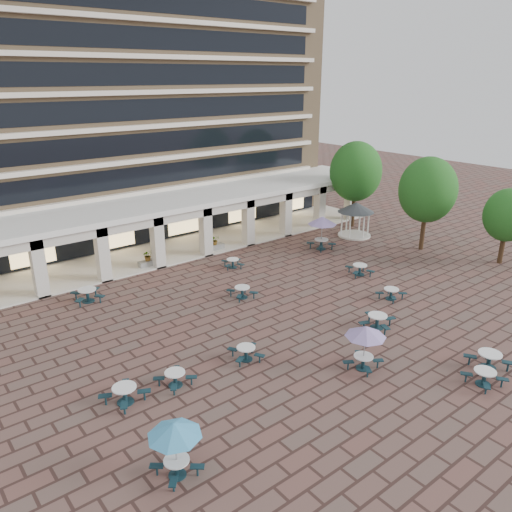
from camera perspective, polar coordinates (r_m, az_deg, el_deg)
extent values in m
plane|color=brown|center=(29.84, 4.05, -7.10)|extent=(120.00, 120.00, 0.00)
cube|color=#9B7D57|center=(48.53, -17.17, 16.12)|extent=(40.00, 15.00, 22.00)
cube|color=beige|center=(42.36, -12.29, 7.18)|extent=(36.80, 0.50, 0.35)
cube|color=black|center=(42.30, -12.56, 8.95)|extent=(35.20, 0.05, 1.60)
cube|color=beige|center=(41.88, -12.55, 10.65)|extent=(36.80, 0.50, 0.35)
cube|color=black|center=(41.90, -12.83, 12.43)|extent=(35.20, 0.05, 1.60)
cube|color=beige|center=(41.56, -12.83, 14.18)|extent=(36.80, 0.50, 0.35)
cube|color=black|center=(41.66, -13.11, 15.97)|extent=(35.20, 0.05, 1.60)
cube|color=beige|center=(41.40, -13.11, 17.76)|extent=(36.80, 0.50, 0.35)
cube|color=black|center=(41.58, -13.41, 19.54)|extent=(35.20, 0.05, 1.60)
cube|color=beige|center=(41.40, -13.41, 21.34)|extent=(36.80, 0.50, 0.35)
cube|color=black|center=(41.67, -13.72, 23.11)|extent=(35.20, 0.05, 1.60)
cube|color=beige|center=(41.56, -13.73, 24.92)|extent=(36.80, 0.50, 0.35)
cube|color=white|center=(40.03, -10.47, 6.13)|extent=(42.00, 6.60, 0.40)
cube|color=beige|center=(37.72, -8.36, 4.70)|extent=(42.00, 0.30, 0.90)
cube|color=black|center=(42.97, -12.00, 3.66)|extent=(38.00, 0.15, 3.20)
cube|color=beige|center=(41.20, -10.12, 0.54)|extent=(42.00, 6.00, 0.12)
cube|color=beige|center=(34.72, -23.58, -1.21)|extent=(0.80, 0.80, 4.00)
cube|color=beige|center=(35.87, -17.15, 0.27)|extent=(0.80, 0.80, 4.00)
cube|color=beige|center=(37.47, -11.20, 1.63)|extent=(0.80, 0.80, 4.00)
cube|color=beige|center=(39.46, -5.77, 2.85)|extent=(0.80, 0.80, 4.00)
cube|color=beige|center=(41.78, -0.90, 3.92)|extent=(0.80, 0.80, 4.00)
cube|color=beige|center=(44.38, 3.43, 4.85)|extent=(0.80, 0.80, 4.00)
cube|color=beige|center=(47.22, 7.28, 5.66)|extent=(0.80, 0.80, 4.00)
cube|color=beige|center=(50.25, 10.69, 6.34)|extent=(0.80, 0.80, 4.00)
cube|color=#FFD88C|center=(39.81, -24.24, 0.68)|extent=(3.20, 0.08, 2.40)
cube|color=#FFD88C|center=(41.65, -15.80, 2.53)|extent=(3.20, 0.08, 2.40)
cube|color=#FFD88C|center=(44.34, -8.21, 4.13)|extent=(3.20, 0.08, 2.40)
cube|color=#FFD88C|center=(47.75, -1.57, 5.48)|extent=(3.20, 0.08, 2.40)
cube|color=#FFD88C|center=(51.73, 4.14, 6.57)|extent=(3.20, 0.08, 2.40)
cylinder|color=#122E37|center=(23.57, -14.67, -15.83)|extent=(0.74, 0.74, 0.04)
cylinder|color=#122E37|center=(23.38, -14.74, -15.18)|extent=(0.19, 0.19, 0.70)
cylinder|color=silver|center=(23.14, -14.84, -14.31)|extent=(1.06, 1.06, 0.05)
cube|color=#122E37|center=(24.00, -14.70, -13.82)|extent=(0.53, 0.65, 0.05)
cylinder|color=#122E37|center=(24.13, -14.64, -14.30)|extent=(0.08, 0.08, 0.45)
cube|color=#122E37|center=(23.39, -16.86, -15.03)|extent=(0.65, 0.53, 0.05)
cylinder|color=#122E37|center=(23.53, -16.80, -15.52)|extent=(0.08, 0.08, 0.45)
cube|color=#122E37|center=(22.64, -14.85, -16.13)|extent=(0.53, 0.65, 0.05)
cylinder|color=#122E37|center=(22.78, -14.79, -16.62)|extent=(0.08, 0.08, 0.45)
cube|color=#122E37|center=(23.26, -12.67, -14.83)|extent=(0.65, 0.53, 0.05)
cylinder|color=#122E37|center=(23.40, -12.63, -15.32)|extent=(0.08, 0.08, 0.45)
cylinder|color=#122E37|center=(26.19, 24.51, -13.18)|extent=(0.69, 0.69, 0.04)
cylinder|color=#122E37|center=(26.03, 24.61, -12.61)|extent=(0.18, 0.18, 0.65)
cylinder|color=silver|center=(25.83, 24.74, -11.86)|extent=(0.99, 0.99, 0.05)
cube|color=#122E37|center=(26.63, 24.43, -11.54)|extent=(0.60, 0.54, 0.05)
cylinder|color=#122E37|center=(26.74, 24.36, -11.95)|extent=(0.08, 0.08, 0.42)
cube|color=#122E37|center=(25.85, 22.93, -12.30)|extent=(0.54, 0.60, 0.05)
cylinder|color=#122E37|center=(25.97, 22.86, -12.72)|extent=(0.08, 0.08, 0.42)
cube|color=#122E37|center=(25.33, 24.87, -13.31)|extent=(0.60, 0.54, 0.05)
cylinder|color=#122E37|center=(25.45, 24.79, -13.74)|extent=(0.08, 0.08, 0.42)
cube|color=#122E37|center=(26.13, 26.35, -12.49)|extent=(0.54, 0.60, 0.05)
cylinder|color=#122E37|center=(26.24, 26.27, -12.92)|extent=(0.08, 0.08, 0.42)
cylinder|color=#122E37|center=(33.33, 15.12, -4.72)|extent=(0.66, 0.66, 0.04)
cylinder|color=#122E37|center=(33.21, 15.17, -4.27)|extent=(0.17, 0.17, 0.62)
cylinder|color=silver|center=(33.06, 15.22, -3.67)|extent=(0.94, 0.94, 0.05)
cube|color=#122E37|center=(33.83, 14.93, -3.60)|extent=(0.54, 0.56, 0.05)
cylinder|color=#122E37|center=(33.91, 14.90, -3.93)|extent=(0.08, 0.08, 0.40)
cube|color=#122E37|center=(33.02, 13.93, -4.10)|extent=(0.56, 0.54, 0.05)
cylinder|color=#122E37|center=(33.10, 13.90, -4.45)|extent=(0.08, 0.08, 0.40)
cube|color=#122E37|center=(32.52, 15.45, -4.63)|extent=(0.54, 0.56, 0.05)
cylinder|color=#122E37|center=(32.61, 15.41, -4.98)|extent=(0.08, 0.08, 0.40)
cube|color=#122E37|center=(33.34, 16.42, -4.10)|extent=(0.56, 0.54, 0.05)
cylinder|color=#122E37|center=(33.43, 16.38, -4.44)|extent=(0.08, 0.08, 0.40)
cylinder|color=#122E37|center=(27.58, 24.96, -11.49)|extent=(0.78, 0.78, 0.04)
cylinder|color=#122E37|center=(27.41, 25.06, -10.87)|extent=(0.20, 0.20, 0.73)
cylinder|color=silver|center=(27.20, 25.20, -10.06)|extent=(1.11, 1.11, 0.06)
cube|color=#122E37|center=(28.11, 24.97, -9.78)|extent=(0.68, 0.59, 0.06)
cylinder|color=#122E37|center=(28.23, 24.90, -10.23)|extent=(0.09, 0.09, 0.47)
cube|color=#122E37|center=(27.25, 23.27, -10.47)|extent=(0.59, 0.68, 0.06)
cylinder|color=#122E37|center=(27.38, 23.19, -10.94)|extent=(0.09, 0.09, 0.47)
cube|color=#122E37|center=(26.60, 25.23, -11.56)|extent=(0.68, 0.59, 0.06)
cylinder|color=#122E37|center=(26.73, 25.15, -12.04)|extent=(0.09, 0.09, 0.47)
cube|color=#122E37|center=(27.48, 26.92, -10.81)|extent=(0.59, 0.68, 0.06)
cylinder|color=#122E37|center=(27.60, 26.83, -11.27)|extent=(0.09, 0.09, 0.47)
cylinder|color=#122E37|center=(19.80, -8.96, -23.47)|extent=(0.66, 0.66, 0.04)
cylinder|color=#122E37|center=(19.60, -9.01, -22.85)|extent=(0.17, 0.17, 0.62)
cylinder|color=silver|center=(19.35, -9.08, -22.04)|extent=(0.94, 0.94, 0.05)
cube|color=#122E37|center=(20.06, -8.65, -21.23)|extent=(0.53, 0.56, 0.05)
cylinder|color=#122E37|center=(20.21, -8.62, -21.69)|extent=(0.07, 0.07, 0.39)
cube|color=#122E37|center=(19.66, -11.30, -22.46)|extent=(0.56, 0.53, 0.05)
cylinder|color=#122E37|center=(19.81, -11.25, -22.92)|extent=(0.07, 0.07, 0.39)
cube|color=#122E37|center=(19.01, -9.44, -24.11)|extent=(0.53, 0.56, 0.05)
cylinder|color=#122E37|center=(19.16, -9.40, -24.57)|extent=(0.07, 0.07, 0.39)
cube|color=#122E37|center=(19.43, -6.73, -22.78)|extent=(0.56, 0.53, 0.05)
cylinder|color=#122E37|center=(19.57, -6.70, -23.24)|extent=(0.07, 0.07, 0.39)
cylinder|color=gray|center=(19.06, -9.15, -21.05)|extent=(0.05, 0.05, 2.25)
cone|color=#398BBC|center=(18.49, -9.31, -18.97)|extent=(1.97, 1.97, 0.52)
cylinder|color=#122E37|center=(25.78, -1.14, -11.70)|extent=(0.67, 0.67, 0.04)
cylinder|color=#122E37|center=(25.63, -1.15, -11.13)|extent=(0.17, 0.17, 0.63)
cylinder|color=silver|center=(25.44, -1.16, -10.40)|extent=(0.95, 0.95, 0.05)
cube|color=#122E37|center=(26.16, -0.47, -10.17)|extent=(0.59, 0.48, 0.05)
cylinder|color=#122E37|center=(26.27, -0.47, -10.58)|extent=(0.08, 0.08, 0.40)
cube|color=#122E37|center=(25.85, -2.68, -10.59)|extent=(0.48, 0.59, 0.05)
cylinder|color=#122E37|center=(25.96, -2.67, -11.01)|extent=(0.08, 0.08, 0.40)
cube|color=#122E37|center=(25.00, -1.86, -11.73)|extent=(0.59, 0.48, 0.05)
cylinder|color=#122E37|center=(25.12, -1.86, -12.16)|extent=(0.08, 0.08, 0.40)
cube|color=#122E37|center=(25.32, 0.41, -11.27)|extent=(0.48, 0.59, 0.05)
cylinder|color=#122E37|center=(25.44, 0.41, -11.70)|extent=(0.08, 0.08, 0.40)
cylinder|color=#122E37|center=(25.62, 12.09, -12.43)|extent=(0.67, 0.67, 0.04)
cylinder|color=#122E37|center=(25.46, 12.14, -11.86)|extent=(0.17, 0.17, 0.63)
cylinder|color=silver|center=(25.27, 12.20, -11.13)|extent=(0.95, 0.95, 0.05)
cube|color=#122E37|center=(26.01, 11.67, -10.82)|extent=(0.51, 0.59, 0.05)
cylinder|color=#122E37|center=(26.12, 11.63, -11.23)|extent=(0.08, 0.08, 0.40)
cube|color=#122E37|center=(25.20, 10.51, -11.81)|extent=(0.59, 0.51, 0.05)
cylinder|color=#122E37|center=(25.32, 10.47, -12.24)|extent=(0.08, 0.08, 0.40)
cube|color=#122E37|center=(24.81, 12.67, -12.54)|extent=(0.51, 0.59, 0.05)
cylinder|color=#122E37|center=(24.93, 12.63, -12.97)|extent=(0.08, 0.08, 0.40)
cube|color=#122E37|center=(25.63, 13.77, -11.50)|extent=(0.59, 0.51, 0.05)
cylinder|color=#122E37|center=(25.74, 13.73, -11.92)|extent=(0.08, 0.08, 0.40)
cylinder|color=gray|center=(25.04, 12.27, -10.25)|extent=(0.05, 0.05, 2.29)
cone|color=#8F77BB|center=(24.60, 12.43, -8.42)|extent=(2.00, 2.00, 0.52)
cylinder|color=#122E37|center=(29.50, 13.62, -7.95)|extent=(0.76, 0.76, 0.04)
cylinder|color=#122E37|center=(29.35, 13.67, -7.37)|extent=(0.19, 0.19, 0.71)
cylinder|color=silver|center=(29.15, 13.74, -6.61)|extent=(1.08, 1.08, 0.05)
cube|color=#122E37|center=(29.93, 12.85, -6.48)|extent=(0.49, 0.66, 0.05)
cylinder|color=#122E37|center=(30.04, 12.82, -6.91)|extent=(0.09, 0.09, 0.45)
cube|color=#122E37|center=(28.89, 12.25, -7.44)|extent=(0.66, 0.49, 0.05)
cylinder|color=#122E37|center=(29.00, 12.21, -7.88)|extent=(0.09, 0.09, 0.45)
cube|color=#122E37|center=(28.67, 14.56, -7.87)|extent=(0.49, 0.66, 0.05)
cylinder|color=#122E37|center=(28.78, 14.52, -8.31)|extent=(0.09, 0.09, 0.45)
cube|color=#122E37|center=(29.72, 15.09, -6.89)|extent=(0.66, 0.49, 0.05)
cylinder|color=#122E37|center=(29.83, 15.04, -7.31)|extent=(0.09, 0.09, 0.45)
cylinder|color=#122E37|center=(24.19, -9.18, -14.35)|extent=(0.67, 0.67, 0.04)
cylinder|color=#122E37|center=(24.03, -9.22, -13.77)|extent=(0.17, 0.17, 0.63)
cylinder|color=silver|center=(23.82, -9.27, -13.00)|extent=(0.95, 0.95, 0.05)
cube|color=#122E37|center=(24.59, -9.09, -12.60)|extent=(0.52, 0.58, 0.05)
cylinder|color=#122E37|center=(24.71, -9.06, -13.03)|extent=(0.08, 0.08, 0.40)
cube|color=#122E37|center=(24.05, -11.04, -13.56)|extent=(0.58, 0.52, 0.05)
cylinder|color=#122E37|center=(24.17, -11.01, -13.99)|extent=(0.08, 0.08, 0.40)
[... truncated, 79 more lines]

